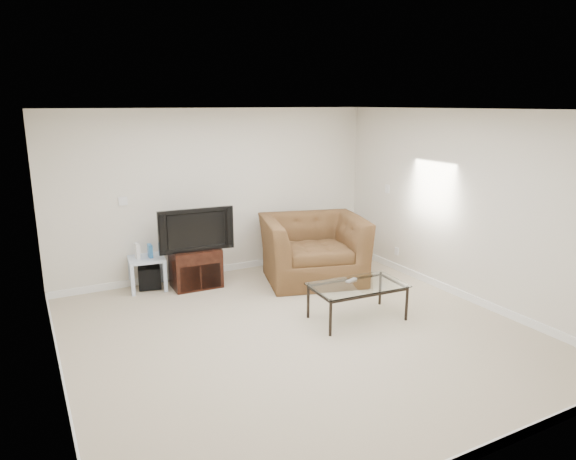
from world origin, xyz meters
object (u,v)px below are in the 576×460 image
recliner (313,238)px  subwoofer (149,277)px  tv_stand (196,268)px  television (195,228)px  coffee_table (357,302)px  side_table (147,273)px

recliner → subwoofer: bearing=177.1°
tv_stand → television: bearing=-90.0°
television → coffee_table: television is taller
coffee_table → recliner: bearing=79.7°
tv_stand → subwoofer: tv_stand is taller
television → recliner: bearing=-12.5°
television → subwoofer: television is taller
side_table → subwoofer: (0.03, 0.02, -0.07)m
television → coffee_table: 2.51m
tv_stand → subwoofer: (-0.61, 0.25, -0.12)m
tv_stand → television: (-0.00, -0.03, 0.58)m
tv_stand → side_table: 0.68m
subwoofer → recliner: size_ratio=0.21×
subwoofer → television: bearing=-24.3°
television → coffee_table: (1.37, -2.00, -0.64)m
subwoofer → coffee_table: coffee_table is taller
recliner → tv_stand: bearing=178.3°
television → recliner: size_ratio=0.67×
television → tv_stand: bearing=92.3°
tv_stand → television: television is taller
side_table → recliner: size_ratio=0.33×
television → recliner: (1.64, -0.49, -0.23)m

